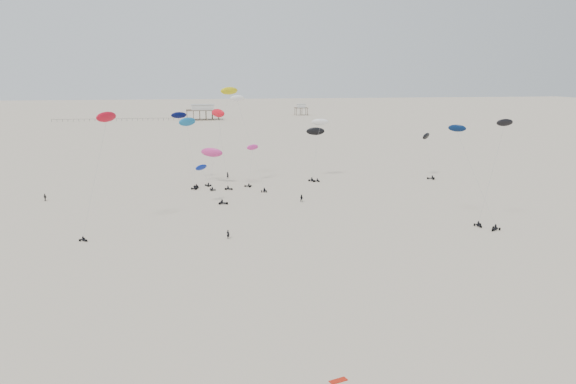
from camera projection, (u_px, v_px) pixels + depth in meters
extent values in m
plane|color=beige|center=(239.00, 151.00, 216.24)|extent=(900.00, 900.00, 0.00)
cube|color=brown|center=(203.00, 110.00, 357.89)|extent=(21.00, 13.00, 0.30)
cube|color=silver|center=(203.00, 107.00, 357.53)|extent=(14.00, 8.40, 3.20)
cube|color=#B2B2AD|center=(203.00, 105.00, 357.17)|extent=(15.00, 9.00, 0.30)
cube|color=brown|center=(301.00, 108.00, 398.69)|extent=(9.00, 7.00, 0.30)
cube|color=silver|center=(301.00, 106.00, 398.41)|extent=(5.60, 4.20, 2.40)
cube|color=#B2B2AD|center=(301.00, 104.00, 398.13)|extent=(6.00, 4.50, 0.30)
cube|color=black|center=(119.00, 119.00, 350.20)|extent=(80.00, 0.10, 0.10)
cylinder|color=gray|center=(316.00, 152.00, 155.54)|extent=(0.03, 0.03, 15.48)
ellipsoid|color=white|center=(320.00, 122.00, 156.73)|extent=(5.10, 2.93, 2.39)
cylinder|color=gray|center=(250.00, 167.00, 150.06)|extent=(0.03, 0.03, 11.77)
ellipsoid|color=#E836A1|center=(253.00, 147.00, 153.29)|extent=(3.94, 2.93, 1.84)
cylinder|color=gray|center=(492.00, 175.00, 107.85)|extent=(0.03, 0.03, 19.21)
ellipsoid|color=black|center=(505.00, 123.00, 106.93)|extent=(3.60, 1.63, 1.77)
cylinder|color=gray|center=(223.00, 152.00, 141.96)|extent=(0.03, 0.03, 17.99)
ellipsoid|color=red|center=(218.00, 113.00, 140.59)|extent=(4.13, 4.80, 2.31)
cylinder|color=gray|center=(251.00, 144.00, 143.75)|extent=(0.03, 0.03, 25.09)
ellipsoid|color=white|center=(237.00, 98.00, 146.77)|extent=(4.08, 2.19, 1.93)
cylinder|color=gray|center=(192.00, 155.00, 146.42)|extent=(0.03, 0.03, 15.89)
ellipsoid|color=#166BA8|center=(187.00, 122.00, 146.72)|extent=(5.41, 4.79, 2.63)
cylinder|color=gray|center=(219.00, 138.00, 150.58)|extent=(0.03, 0.03, 25.86)
ellipsoid|color=yellow|center=(229.00, 91.00, 153.40)|extent=(5.49, 3.73, 2.54)
cylinder|color=gray|center=(429.00, 158.00, 158.64)|extent=(0.03, 0.03, 11.23)
ellipsoid|color=black|center=(426.00, 136.00, 159.93)|extent=(4.55, 4.91, 2.37)
cylinder|color=gray|center=(212.00, 186.00, 127.19)|extent=(0.03, 0.03, 8.51)
ellipsoid|color=#0B2193|center=(201.00, 167.00, 126.91)|extent=(3.64, 3.69, 1.78)
cylinder|color=gray|center=(476.00, 178.00, 108.45)|extent=(0.03, 0.03, 19.97)
ellipsoid|color=#051840|center=(457.00, 128.00, 110.71)|extent=(3.67, 3.46, 1.79)
cylinder|color=gray|center=(316.00, 157.00, 155.83)|extent=(0.03, 0.03, 13.48)
ellipsoid|color=black|center=(315.00, 131.00, 157.82)|extent=(5.35, 2.33, 2.54)
cylinder|color=gray|center=(95.00, 178.00, 102.30)|extent=(0.03, 0.03, 22.33)
ellipsoid|color=red|center=(106.00, 117.00, 105.12)|extent=(4.39, 4.64, 2.31)
cylinder|color=gray|center=(212.00, 172.00, 145.85)|extent=(0.03, 0.03, 11.26)
ellipsoid|color=#DC338C|center=(212.00, 152.00, 149.31)|extent=(6.80, 5.36, 3.17)
cylinder|color=gray|center=(187.00, 151.00, 147.44)|extent=(0.03, 0.03, 20.80)
ellipsoid|color=#040A3D|center=(179.00, 115.00, 151.07)|extent=(4.51, 2.55, 2.13)
imported|color=black|center=(228.00, 239.00, 100.95)|extent=(0.83, 0.77, 1.89)
imported|color=black|center=(302.00, 202.00, 129.59)|extent=(1.09, 0.73, 2.08)
imported|color=black|center=(45.00, 201.00, 130.86)|extent=(1.33, 1.20, 2.00)
imported|color=black|center=(228.00, 178.00, 158.73)|extent=(0.96, 0.93, 2.18)
cube|color=red|center=(338.00, 381.00, 54.22)|extent=(1.93, 1.21, 0.07)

